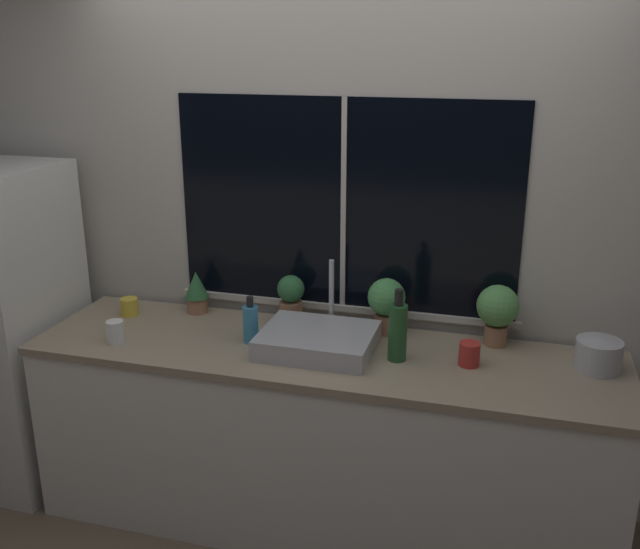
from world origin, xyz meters
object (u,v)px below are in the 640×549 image
(mug_red, at_px, (469,354))
(soap_bottle, at_px, (251,323))
(sink, at_px, (318,340))
(mug_yellow, at_px, (129,307))
(potted_plant_center_right, at_px, (386,301))
(bottle_tall, at_px, (398,331))
(mug_white, at_px, (115,332))
(potted_plant_far_right, at_px, (498,309))
(potted_plant_far_left, at_px, (197,290))
(kettle, at_px, (598,354))
(potted_plant_center_left, at_px, (291,297))

(mug_red, bearing_deg, soap_bottle, -178.49)
(sink, xyz_separation_m, mug_yellow, (-1.02, 0.15, -0.00))
(potted_plant_center_right, bearing_deg, sink, -132.73)
(bottle_tall, relative_size, mug_white, 3.09)
(potted_plant_center_right, bearing_deg, bottle_tall, -69.76)
(sink, distance_m, mug_yellow, 1.03)
(potted_plant_far_right, height_order, mug_yellow, potted_plant_far_right)
(potted_plant_far_left, height_order, soap_bottle, soap_bottle)
(sink, relative_size, kettle, 2.61)
(potted_plant_center_right, relative_size, mug_yellow, 3.05)
(mug_red, bearing_deg, mug_white, -172.79)
(potted_plant_far_left, distance_m, mug_yellow, 0.34)
(mug_red, xyz_separation_m, mug_white, (-1.55, -0.20, 0.00))
(potted_plant_far_right, distance_m, bottle_tall, 0.48)
(bottle_tall, relative_size, mug_red, 3.17)
(mug_yellow, bearing_deg, potted_plant_far_left, 22.06)
(potted_plant_far_right, height_order, mug_white, potted_plant_far_right)
(potted_plant_far_left, height_order, kettle, potted_plant_far_left)
(bottle_tall, bearing_deg, mug_red, 5.48)
(potted_plant_center_right, distance_m, kettle, 0.93)
(potted_plant_center_left, xyz_separation_m, mug_white, (-0.69, -0.44, -0.08))
(bottle_tall, bearing_deg, potted_plant_far_left, 165.38)
(mug_yellow, bearing_deg, potted_plant_center_right, 5.65)
(potted_plant_far_left, bearing_deg, mug_white, -113.58)
(potted_plant_center_right, relative_size, mug_red, 2.64)
(potted_plant_far_left, bearing_deg, bottle_tall, -14.62)
(soap_bottle, bearing_deg, potted_plant_center_left, 69.57)
(potted_plant_far_left, bearing_deg, kettle, -4.49)
(potted_plant_center_right, relative_size, soap_bottle, 1.21)
(mug_red, bearing_deg, sink, -177.90)
(potted_plant_center_right, xyz_separation_m, mug_yellow, (-1.27, -0.13, -0.11))
(soap_bottle, height_order, kettle, soap_bottle)
(sink, xyz_separation_m, potted_plant_far_left, (-0.71, 0.27, 0.07))
(mug_red, distance_m, mug_white, 1.57)
(potted_plant_far_left, distance_m, potted_plant_center_left, 0.49)
(sink, relative_size, mug_white, 4.78)
(potted_plant_far_right, xyz_separation_m, kettle, (0.42, -0.15, -0.10))
(potted_plant_far_left, height_order, potted_plant_center_left, potted_plant_center_left)
(mug_red, bearing_deg, potted_plant_far_left, 169.70)
(sink, bearing_deg, potted_plant_far_left, 159.00)
(potted_plant_far_right, relative_size, kettle, 1.48)
(mug_red, height_order, mug_white, mug_white)
(potted_plant_center_left, xyz_separation_m, soap_bottle, (-0.10, -0.27, -0.04))
(kettle, bearing_deg, potted_plant_far_right, 160.64)
(sink, bearing_deg, potted_plant_center_right, 47.27)
(potted_plant_far_right, relative_size, soap_bottle, 1.28)
(bottle_tall, distance_m, kettle, 0.83)
(sink, bearing_deg, soap_bottle, -179.70)
(potted_plant_center_left, relative_size, mug_white, 2.32)
(potted_plant_center_right, height_order, bottle_tall, bottle_tall)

